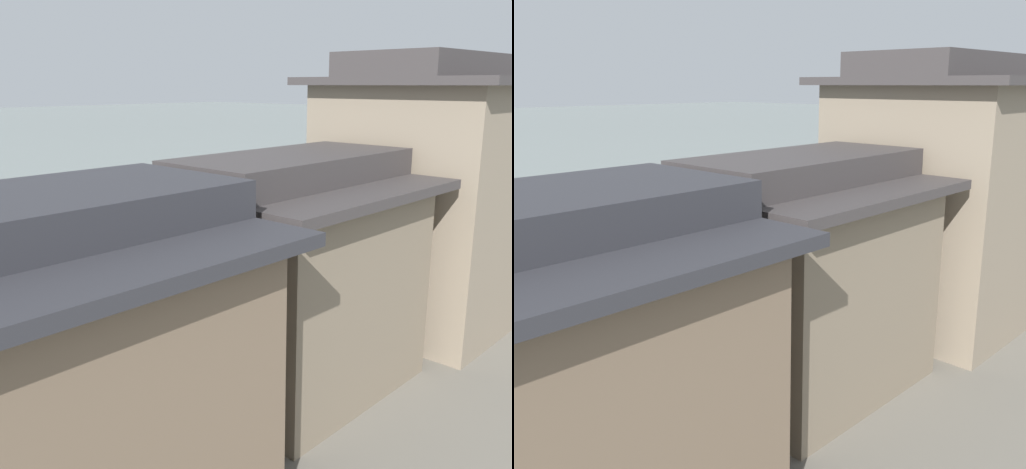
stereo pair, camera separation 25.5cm
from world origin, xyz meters
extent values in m
cube|color=#423328|center=(-3.04, 32.53, 0.14)|extent=(3.96, 1.45, 0.28)
cube|color=#423328|center=(-1.27, 32.24, 0.41)|extent=(0.48, 0.81, 0.26)
cube|color=#423328|center=(-4.80, 32.81, 0.41)|extent=(0.48, 0.81, 0.26)
cube|color=#423328|center=(-2.98, 32.91, 0.32)|extent=(3.35, 0.62, 0.08)
cube|color=#423328|center=(-3.10, 32.15, 0.32)|extent=(3.35, 0.62, 0.08)
cube|color=#423328|center=(-2.86, 25.90, 0.11)|extent=(3.21, 3.81, 0.22)
cube|color=#423328|center=(-3.94, 24.44, 0.32)|extent=(1.00, 0.87, 0.20)
cube|color=#423328|center=(-1.79, 27.36, 0.32)|extent=(1.00, 0.87, 0.20)
cube|color=#423328|center=(-2.46, 25.60, 0.26)|extent=(2.10, 2.81, 0.08)
cube|color=#423328|center=(-3.27, 26.20, 0.26)|extent=(2.10, 2.81, 0.08)
ellipsoid|color=olive|center=(-2.86, 25.90, 0.49)|extent=(1.61, 1.69, 0.54)
cube|color=#232326|center=(-6.40, 17.84, 0.09)|extent=(4.03, 2.57, 0.18)
cube|color=#232326|center=(-4.73, 18.62, 0.26)|extent=(0.69, 0.94, 0.16)
cube|color=#232326|center=(-8.07, 17.05, 0.26)|extent=(0.69, 0.94, 0.16)
cube|color=#232326|center=(-6.59, 18.24, 0.22)|extent=(3.20, 1.56, 0.08)
cube|color=#232326|center=(-6.21, 17.43, 0.22)|extent=(3.20, 1.56, 0.08)
ellipsoid|color=brown|center=(-6.40, 17.84, 0.42)|extent=(1.47, 1.30, 0.48)
cube|color=#75604C|center=(11.93, 2.13, 3.18)|extent=(5.77, 5.33, 5.20)
cube|color=#2D2D33|center=(11.93, 2.13, 5.90)|extent=(6.67, 6.23, 0.24)
cube|color=#2D2D33|center=(11.93, 2.13, 6.37)|extent=(3.46, 6.23, 0.70)
cube|color=#7F705B|center=(11.52, 8.89, 3.18)|extent=(4.95, 5.61, 5.20)
cube|color=brown|center=(8.69, 8.89, 3.18)|extent=(0.70, 5.61, 0.16)
cube|color=#3D3838|center=(11.52, 8.89, 5.90)|extent=(5.85, 6.51, 0.24)
cube|color=#3D3838|center=(11.52, 8.89, 6.37)|extent=(2.97, 6.51, 0.70)
cube|color=gray|center=(11.90, 14.88, 4.48)|extent=(5.72, 4.81, 7.80)
cube|color=#6E6151|center=(8.69, 14.88, 3.18)|extent=(0.70, 4.81, 0.16)
cube|color=#6E6151|center=(8.69, 14.88, 5.78)|extent=(0.70, 4.81, 0.16)
cube|color=#3D3838|center=(11.90, 14.88, 8.50)|extent=(6.62, 5.71, 0.24)
cube|color=#3D3838|center=(11.90, 14.88, 8.97)|extent=(3.43, 5.71, 0.70)
cube|color=brown|center=(11.08, 20.76, 3.18)|extent=(4.07, 5.58, 5.20)
cube|color=#4D4135|center=(8.69, 20.76, 3.18)|extent=(0.70, 5.58, 0.16)
cube|color=#2D2D33|center=(11.08, 20.76, 5.90)|extent=(4.97, 6.48, 0.24)
cube|color=#2D2D33|center=(11.08, 20.76, 6.37)|extent=(2.44, 6.48, 0.70)
cube|color=gray|center=(8.69, 27.91, 3.18)|extent=(0.70, 6.68, 0.16)
cube|color=gray|center=(8.69, 27.91, 5.78)|extent=(0.70, 6.68, 0.16)
camera|label=1|loc=(20.90, -2.39, 8.41)|focal=41.07mm
camera|label=2|loc=(21.08, -2.22, 8.41)|focal=41.07mm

